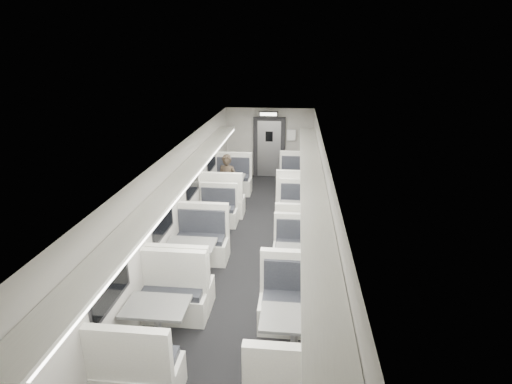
% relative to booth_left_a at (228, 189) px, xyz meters
% --- Properties ---
extents(room, '(3.24, 12.24, 2.64)m').
position_rel_booth_left_a_xyz_m(room, '(1.00, -3.20, 0.78)').
color(room, black).
rests_on(room, ground).
extents(booth_left_a, '(1.16, 2.35, 1.26)m').
position_rel_booth_left_a_xyz_m(booth_left_a, '(0.00, 0.00, 0.00)').
color(booth_left_a, white).
rests_on(booth_left_a, room).
extents(booth_left_b, '(0.98, 1.99, 1.06)m').
position_rel_booth_left_a_xyz_m(booth_left_b, '(0.00, -2.24, -0.07)').
color(booth_left_b, white).
rests_on(booth_left_b, room).
extents(booth_left_c, '(1.13, 2.29, 1.22)m').
position_rel_booth_left_a_xyz_m(booth_left_c, '(0.00, -4.20, -0.01)').
color(booth_left_c, white).
rests_on(booth_left_c, room).
extents(booth_left_d, '(1.11, 2.26, 1.21)m').
position_rel_booth_left_a_xyz_m(booth_left_d, '(0.00, -6.11, -0.02)').
color(booth_left_d, white).
rests_on(booth_left_d, room).
extents(booth_right_a, '(1.14, 2.31, 1.24)m').
position_rel_booth_left_a_xyz_m(booth_right_a, '(2.00, 0.45, -0.01)').
color(booth_right_a, white).
rests_on(booth_right_a, room).
extents(booth_right_b, '(0.97, 1.97, 1.05)m').
position_rel_booth_left_a_xyz_m(booth_right_b, '(2.00, -1.66, -0.07)').
color(booth_right_b, white).
rests_on(booth_right_b, room).
extents(booth_right_c, '(0.95, 1.94, 1.04)m').
position_rel_booth_left_a_xyz_m(booth_right_c, '(2.00, -3.97, -0.07)').
color(booth_right_c, white).
rests_on(booth_right_c, room).
extents(booth_right_d, '(1.16, 2.35, 1.26)m').
position_rel_booth_left_a_xyz_m(booth_right_d, '(2.00, -6.22, -0.00)').
color(booth_right_d, white).
rests_on(booth_right_d, room).
extents(passenger, '(0.64, 0.49, 1.57)m').
position_rel_booth_left_a_xyz_m(passenger, '(0.07, -0.45, 0.37)').
color(passenger, black).
rests_on(passenger, room).
extents(window_a, '(0.02, 1.18, 0.84)m').
position_rel_booth_left_a_xyz_m(window_a, '(-0.49, 0.20, 0.93)').
color(window_a, black).
rests_on(window_a, room).
extents(window_b, '(0.02, 1.18, 0.84)m').
position_rel_booth_left_a_xyz_m(window_b, '(-0.49, -2.00, 0.93)').
color(window_b, black).
rests_on(window_b, room).
extents(window_c, '(0.02, 1.18, 0.84)m').
position_rel_booth_left_a_xyz_m(window_c, '(-0.49, -4.20, 0.93)').
color(window_c, black).
rests_on(window_c, room).
extents(window_d, '(0.02, 1.18, 0.84)m').
position_rel_booth_left_a_xyz_m(window_d, '(-0.49, -6.40, 0.93)').
color(window_d, black).
rests_on(window_d, room).
extents(luggage_rack_left, '(0.46, 10.40, 0.09)m').
position_rel_booth_left_a_xyz_m(luggage_rack_left, '(-0.24, -3.50, 1.50)').
color(luggage_rack_left, white).
rests_on(luggage_rack_left, room).
extents(luggage_rack_right, '(0.46, 10.40, 0.09)m').
position_rel_booth_left_a_xyz_m(luggage_rack_right, '(2.24, -3.50, 1.50)').
color(luggage_rack_right, white).
rests_on(luggage_rack_right, room).
extents(vestibule_door, '(1.10, 0.13, 2.10)m').
position_rel_booth_left_a_xyz_m(vestibule_door, '(1.00, 2.73, 0.62)').
color(vestibule_door, black).
rests_on(vestibule_door, room).
extents(exit_sign, '(0.62, 0.12, 0.16)m').
position_rel_booth_left_a_xyz_m(exit_sign, '(1.00, 2.24, 1.86)').
color(exit_sign, black).
rests_on(exit_sign, room).
extents(wall_notice, '(0.32, 0.02, 0.40)m').
position_rel_booth_left_a_xyz_m(wall_notice, '(1.75, 2.72, 1.08)').
color(wall_notice, white).
rests_on(wall_notice, room).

